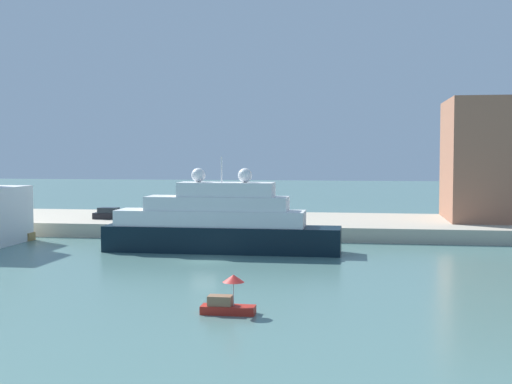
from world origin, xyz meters
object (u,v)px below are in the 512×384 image
harbor_building (504,160)px  mooring_bollard (211,222)px  small_motorboat (228,301)px  person_figure (132,216)px  large_yacht (219,224)px  work_barge (7,236)px  parked_car (110,214)px

harbor_building → mooring_bollard: size_ratio=22.35×
small_motorboat → person_figure: 44.48m
small_motorboat → person_figure: size_ratio=1.95×
large_yacht → person_figure: (-13.71, 12.27, -0.39)m
large_yacht → small_motorboat: large_yacht is taller
work_barge → mooring_bollard: mooring_bollard is taller
mooring_bollard → large_yacht: bearing=-73.2°
work_barge → person_figure: (13.42, 6.47, 2.09)m
large_yacht → parked_car: (-18.07, 15.85, -0.58)m
large_yacht → person_figure: bearing=138.2°
work_barge → parked_car: size_ratio=1.50×
large_yacht → parked_car: bearing=138.7°
parked_car → large_yacht: bearing=-41.3°
person_figure → mooring_bollard: size_ratio=2.57×
large_yacht → work_barge: size_ratio=3.91×
large_yacht → person_figure: 18.40m
work_barge → harbor_building: bearing=15.6°
work_barge → parked_car: bearing=48.0°
small_motorboat → person_figure: bearing=116.7°
person_figure → large_yacht: bearing=-41.8°
large_yacht → harbor_building: size_ratio=1.59×
harbor_building → person_figure: harbor_building is taller
work_barge → person_figure: size_ratio=3.54×
large_yacht → work_barge: 27.86m
work_barge → small_motorboat: bearing=-44.8°
harbor_building → small_motorboat: bearing=-118.3°
parked_car → person_figure: size_ratio=2.36×
work_barge → parked_car: 13.67m
work_barge → mooring_bollard: bearing=12.0°
work_barge → harbor_building: (60.43, 16.87, 9.10)m
small_motorboat → harbor_building: size_ratio=0.22×
harbor_building → person_figure: (-47.01, -10.39, -7.01)m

